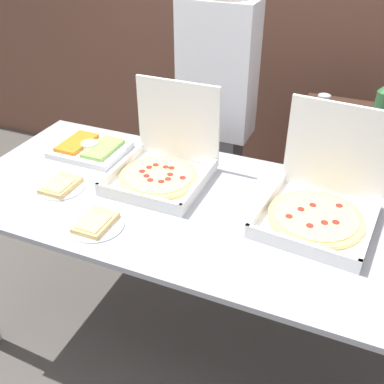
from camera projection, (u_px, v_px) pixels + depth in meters
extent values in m
plane|color=#514C47|center=(192.00, 341.00, 2.38)|extent=(16.00, 16.00, 0.00)
cube|color=brown|center=(294.00, 1.00, 2.91)|extent=(10.00, 0.06, 2.80)
cube|color=#A8AAB2|center=(192.00, 204.00, 1.89)|extent=(2.04, 0.92, 0.02)
cube|color=#A8AAB2|center=(74.00, 193.00, 2.77)|extent=(0.06, 0.06, 0.87)
cube|color=white|center=(315.00, 222.00, 1.75)|extent=(0.46, 0.46, 0.02)
cube|color=white|center=(301.00, 246.00, 1.59)|extent=(0.42, 0.06, 0.04)
cube|color=white|center=(267.00, 202.00, 1.82)|extent=(0.06, 0.42, 0.04)
cube|color=white|center=(370.00, 231.00, 1.66)|extent=(0.06, 0.42, 0.04)
cube|color=white|center=(338.00, 151.00, 1.80)|extent=(0.42, 0.06, 0.40)
cylinder|color=#DBB26B|center=(316.00, 218.00, 1.74)|extent=(0.37, 0.37, 0.02)
cylinder|color=#F4D67F|center=(316.00, 216.00, 1.74)|extent=(0.32, 0.32, 0.00)
cylinder|color=maroon|center=(336.00, 222.00, 1.70)|extent=(0.03, 0.03, 0.00)
cylinder|color=maroon|center=(339.00, 206.00, 1.79)|extent=(0.03, 0.03, 0.00)
cylinder|color=maroon|center=(313.00, 205.00, 1.79)|extent=(0.03, 0.03, 0.00)
cylinder|color=maroon|center=(301.00, 209.00, 1.77)|extent=(0.03, 0.03, 0.00)
cylinder|color=maroon|center=(289.00, 216.00, 1.73)|extent=(0.03, 0.03, 0.00)
cylinder|color=maroon|center=(310.00, 226.00, 1.68)|extent=(0.03, 0.03, 0.00)
cylinder|color=maroon|center=(324.00, 223.00, 1.70)|extent=(0.03, 0.03, 0.00)
cube|color=white|center=(159.00, 181.00, 2.01)|extent=(0.40, 0.40, 0.02)
cube|color=white|center=(138.00, 198.00, 1.84)|extent=(0.40, 0.02, 0.04)
cube|color=white|center=(121.00, 166.00, 2.05)|extent=(0.02, 0.40, 0.04)
cube|color=white|center=(199.00, 184.00, 1.93)|extent=(0.02, 0.40, 0.04)
cube|color=white|center=(178.00, 121.00, 2.05)|extent=(0.40, 0.02, 0.38)
cylinder|color=#DBB26B|center=(159.00, 177.00, 1.99)|extent=(0.35, 0.35, 0.02)
cylinder|color=#F4D67F|center=(159.00, 175.00, 1.99)|extent=(0.31, 0.31, 0.00)
cylinder|color=maroon|center=(183.00, 178.00, 1.96)|extent=(0.03, 0.03, 0.00)
cylinder|color=maroon|center=(170.00, 174.00, 1.99)|extent=(0.03, 0.03, 0.00)
cylinder|color=maroon|center=(171.00, 168.00, 2.03)|extent=(0.03, 0.03, 0.00)
cylinder|color=maroon|center=(166.00, 167.00, 2.04)|extent=(0.03, 0.03, 0.00)
cylinder|color=maroon|center=(156.00, 165.00, 2.06)|extent=(0.03, 0.03, 0.00)
cylinder|color=maroon|center=(149.00, 167.00, 2.04)|extent=(0.03, 0.03, 0.00)
cylinder|color=maroon|center=(142.00, 171.00, 2.01)|extent=(0.03, 0.03, 0.00)
cylinder|color=maroon|center=(146.00, 176.00, 1.98)|extent=(0.03, 0.03, 0.00)
cylinder|color=maroon|center=(150.00, 180.00, 1.95)|extent=(0.03, 0.03, 0.00)
cylinder|color=maroon|center=(161.00, 181.00, 1.94)|extent=(0.03, 0.03, 0.00)
cylinder|color=maroon|center=(168.00, 179.00, 1.96)|extent=(0.03, 0.03, 0.00)
cylinder|color=white|center=(96.00, 225.00, 1.75)|extent=(0.22, 0.22, 0.01)
cube|color=#DBB26B|center=(96.00, 222.00, 1.74)|extent=(0.12, 0.17, 0.02)
cube|color=#F4D67F|center=(94.00, 222.00, 1.72)|extent=(0.09, 0.12, 0.01)
cylinder|color=white|center=(61.00, 188.00, 1.97)|extent=(0.20, 0.20, 0.01)
cube|color=#DBB26B|center=(61.00, 185.00, 1.96)|extent=(0.12, 0.17, 0.02)
cube|color=#F4D67F|center=(59.00, 184.00, 1.95)|extent=(0.09, 0.12, 0.01)
cube|color=white|center=(90.00, 150.00, 2.24)|extent=(0.34, 0.28, 0.03)
cube|color=orange|center=(77.00, 143.00, 2.25)|extent=(0.12, 0.22, 0.02)
cube|color=#8CC65B|center=(103.00, 148.00, 2.20)|extent=(0.12, 0.22, 0.02)
cylinder|color=white|center=(90.00, 145.00, 2.22)|extent=(0.08, 0.08, 0.02)
cube|color=#382319|center=(341.00, 195.00, 2.66)|extent=(0.62, 0.56, 0.98)
cylinder|color=#2D6638|center=(383.00, 109.00, 2.27)|extent=(0.09, 0.09, 0.18)
cylinder|color=silver|center=(323.00, 106.00, 2.38)|extent=(0.07, 0.07, 0.12)
cylinder|color=silver|center=(325.00, 95.00, 2.35)|extent=(0.06, 0.06, 0.00)
cylinder|color=red|center=(314.00, 113.00, 2.31)|extent=(0.07, 0.07, 0.12)
cylinder|color=silver|center=(316.00, 101.00, 2.27)|extent=(0.06, 0.06, 0.00)
cube|color=slate|center=(214.00, 193.00, 2.80)|extent=(0.28, 0.20, 0.84)
cube|color=white|center=(218.00, 70.00, 2.37)|extent=(0.40, 0.22, 0.72)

